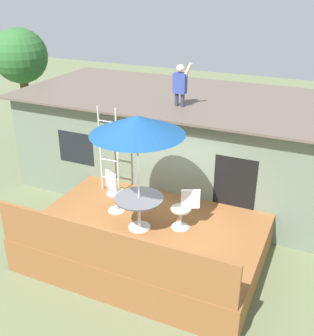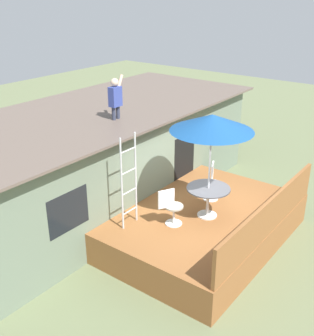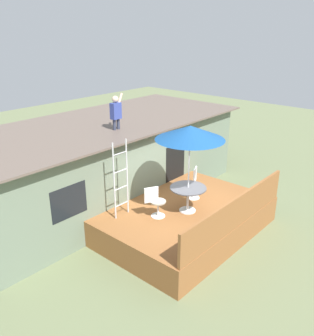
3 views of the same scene
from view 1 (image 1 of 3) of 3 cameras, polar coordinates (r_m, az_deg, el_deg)
name	(u,v)px [view 1 (image 1 of 3)]	position (r m, az deg, el deg)	size (l,w,h in m)	color
ground_plane	(148,255)	(9.47, -1.33, -12.08)	(40.00, 40.00, 0.00)	#66704C
house	(201,145)	(11.73, 6.21, 3.25)	(10.50, 4.50, 2.78)	slate
deck	(147,240)	(9.24, -1.36, -10.10)	(4.99, 3.44, 0.80)	brown
deck_railing	(107,250)	(7.56, -7.01, -11.39)	(4.89, 0.08, 0.90)	brown
patio_table	(139,204)	(8.63, -2.54, -5.10)	(1.04, 1.04, 0.74)	silver
patio_umbrella	(137,125)	(7.90, -2.78, 6.03)	(1.90, 1.90, 2.54)	silver
step_ladder	(109,151)	(10.00, -6.79, 2.42)	(0.52, 0.04, 2.20)	silver
person_figure	(180,82)	(10.28, 3.30, 11.90)	(0.47, 0.20, 1.11)	#33384C
patio_chair_left	(114,192)	(9.41, -6.00, -3.39)	(0.58, 0.44, 0.92)	silver
patio_chair_right	(184,209)	(8.72, 3.83, -5.77)	(0.59, 0.44, 0.92)	silver
backyard_tree	(21,58)	(15.97, -18.60, 14.46)	(1.96, 1.96, 4.18)	brown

